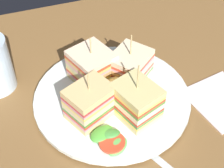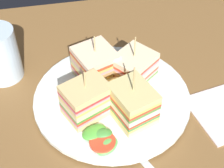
% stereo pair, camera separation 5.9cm
% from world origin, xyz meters
% --- Properties ---
extents(ground_plane, '(1.08, 0.73, 0.02)m').
position_xyz_m(ground_plane, '(0.00, 0.00, -0.01)').
color(ground_plane, brown).
extents(plate, '(0.29, 0.29, 0.01)m').
position_xyz_m(plate, '(0.00, 0.00, 0.01)').
color(plate, silver).
rests_on(plate, ground_plane).
extents(sandwich_wedge_0, '(0.09, 0.08, 0.10)m').
position_xyz_m(sandwich_wedge_0, '(0.05, 0.03, 0.05)').
color(sandwich_wedge_0, '#E1C37D').
rests_on(sandwich_wedge_0, plate).
extents(sandwich_wedge_1, '(0.08, 0.09, 0.11)m').
position_xyz_m(sandwich_wedge_1, '(-0.02, 0.05, 0.05)').
color(sandwich_wedge_1, '#D1C288').
rests_on(sandwich_wedge_1, plate).
extents(sandwich_wedge_2, '(0.10, 0.10, 0.10)m').
position_xyz_m(sandwich_wedge_2, '(-0.05, -0.03, 0.04)').
color(sandwich_wedge_2, beige).
rests_on(sandwich_wedge_2, plate).
extents(sandwich_wedge_3, '(0.09, 0.09, 0.10)m').
position_xyz_m(sandwich_wedge_3, '(0.02, -0.06, 0.05)').
color(sandwich_wedge_3, '#DABB7B').
rests_on(sandwich_wedge_3, plate).
extents(chip_pile, '(0.07, 0.06, 0.03)m').
position_xyz_m(chip_pile, '(-0.01, -0.00, 0.03)').
color(chip_pile, '#E3D17C').
rests_on(chip_pile, plate).
extents(salad_garnish, '(0.06, 0.07, 0.01)m').
position_xyz_m(salad_garnish, '(0.04, 0.09, 0.02)').
color(salad_garnish, green).
rests_on(salad_garnish, plate).
extents(drinking_glass, '(0.07, 0.07, 0.11)m').
position_xyz_m(drinking_glass, '(0.20, -0.11, 0.05)').
color(drinking_glass, silver).
rests_on(drinking_glass, ground_plane).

